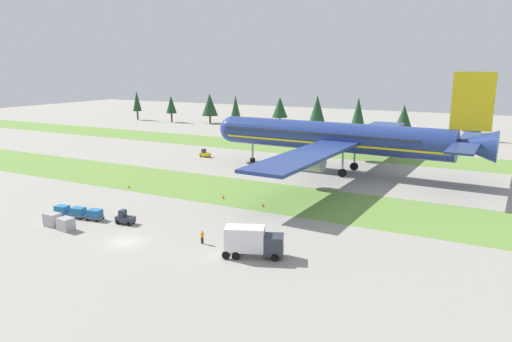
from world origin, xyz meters
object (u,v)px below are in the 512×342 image
at_px(cargo_dolly_third, 62,210).
at_px(taxiway_marker_1, 263,205).
at_px(baggage_tug, 125,218).
at_px(taxiway_marker_2, 129,187).
at_px(pushback_tractor, 205,154).
at_px(catering_truck, 253,241).
at_px(ground_crew_marshaller, 202,236).
at_px(taxiway_marker_0, 223,197).
at_px(cargo_dolly_second, 78,212).
at_px(cargo_dolly_lead, 95,214).
at_px(uld_container_1, 66,224).
at_px(uld_container_0, 52,220).
at_px(airliner, 339,137).

xyz_separation_m(cargo_dolly_third, taxiway_marker_1, (24.09, 17.83, -0.58)).
xyz_separation_m(baggage_tug, taxiway_marker_2, (-13.39, 15.38, -0.55)).
bearing_deg(baggage_tug, pushback_tractor, -167.30).
bearing_deg(catering_truck, cargo_dolly_third, -112.10).
bearing_deg(pushback_tractor, ground_crew_marshaller, 35.97).
bearing_deg(baggage_tug, taxiway_marker_2, -147.17).
relative_size(baggage_tug, taxiway_marker_0, 4.27).
height_order(cargo_dolly_second, catering_truck, catering_truck).
xyz_separation_m(cargo_dolly_lead, uld_container_1, (-0.22, -4.91, -0.07)).
bearing_deg(uld_container_0, pushback_tractor, 100.49).
bearing_deg(uld_container_0, taxiway_marker_2, 103.94).
relative_size(airliner, uld_container_1, 35.75).
bearing_deg(pushback_tractor, taxiway_marker_2, 10.77).
distance_m(ground_crew_marshaller, taxiway_marker_1, 17.59).
height_order(cargo_dolly_second, ground_crew_marshaller, ground_crew_marshaller).
xyz_separation_m(cargo_dolly_lead, taxiway_marker_0, (10.43, 18.05, -0.60)).
height_order(cargo_dolly_lead, taxiway_marker_0, cargo_dolly_lead).
bearing_deg(taxiway_marker_0, cargo_dolly_third, -130.58).
bearing_deg(uld_container_0, taxiway_marker_1, 44.85).
xyz_separation_m(taxiway_marker_1, taxiway_marker_2, (-26.77, -0.90, -0.08)).
bearing_deg(catering_truck, uld_container_0, -105.02).
xyz_separation_m(airliner, catering_truck, (5.03, -47.38, -5.46)).
height_order(taxiway_marker_0, taxiway_marker_1, taxiway_marker_1).
distance_m(cargo_dolly_third, pushback_tractor, 49.00).
bearing_deg(taxiway_marker_0, pushback_tractor, 128.32).
distance_m(cargo_dolly_lead, cargo_dolly_third, 5.80).
distance_m(baggage_tug, uld_container_1, 7.66).
distance_m(airliner, cargo_dolly_second, 52.80).
bearing_deg(pushback_tractor, baggage_tug, 23.50).
height_order(cargo_dolly_lead, cargo_dolly_third, same).
bearing_deg(ground_crew_marshaller, taxiway_marker_1, 105.16).
height_order(cargo_dolly_lead, taxiway_marker_1, cargo_dolly_lead).
distance_m(airliner, ground_crew_marshaller, 47.18).
distance_m(cargo_dolly_third, taxiway_marker_1, 29.98).
bearing_deg(cargo_dolly_second, taxiway_marker_1, 121.16).
height_order(cargo_dolly_lead, taxiway_marker_2, cargo_dolly_lead).
bearing_deg(cargo_dolly_second, baggage_tug, 90.00).
bearing_deg(ground_crew_marshaller, catering_truck, 8.22).
height_order(cargo_dolly_third, ground_crew_marshaller, ground_crew_marshaller).
relative_size(cargo_dolly_lead, cargo_dolly_third, 1.00).
xyz_separation_m(airliner, uld_container_0, (-24.56, -50.63, -6.53)).
xyz_separation_m(cargo_dolly_third, taxiway_marker_2, (-2.68, 16.93, -0.66)).
bearing_deg(taxiway_marker_0, cargo_dolly_second, -125.76).
bearing_deg(cargo_dolly_third, taxiway_marker_2, -179.22).
relative_size(uld_container_0, uld_container_1, 1.00).
bearing_deg(cargo_dolly_lead, airliner, 147.03).
bearing_deg(cargo_dolly_second, airliner, 144.37).
distance_m(airliner, cargo_dolly_third, 54.53).
bearing_deg(uld_container_0, airliner, 64.13).
xyz_separation_m(uld_container_0, taxiway_marker_0, (13.73, 22.59, -0.57)).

